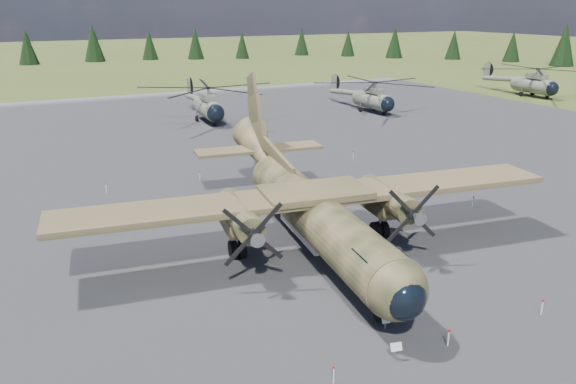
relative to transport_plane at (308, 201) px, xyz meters
name	(u,v)px	position (x,y,z in m)	size (l,w,h in m)	color
ground	(278,246)	(-1.81, 0.63, -2.94)	(500.00, 500.00, 0.00)	#505A28
apron	(224,200)	(-1.81, 10.63, -2.94)	(120.00, 120.00, 0.04)	slate
transport_plane	(308,201)	(0.00, 0.00, 0.00)	(31.12, 28.07, 10.24)	#34391E
helicopter_near	(208,97)	(7.46, 41.36, 0.40)	(19.79, 22.47, 4.72)	slate
helicopter_mid	(373,90)	(31.00, 37.70, 0.21)	(18.03, 20.93, 4.45)	slate
helicopter_far	(534,76)	(63.91, 37.83, 0.48)	(19.58, 22.69, 4.82)	slate
info_placard_left	(396,348)	(-2.53, -12.62, -2.41)	(0.54, 0.32, 0.80)	gray
info_placard_right	(386,322)	(-1.50, -10.48, -2.53)	(0.42, 0.24, 0.62)	gray
barrier_fence	(272,240)	(-2.27, 0.55, -2.43)	(33.12, 29.62, 0.85)	silver
treeline	(253,196)	(-4.76, -2.33, 1.74)	(297.46, 293.07, 10.99)	black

